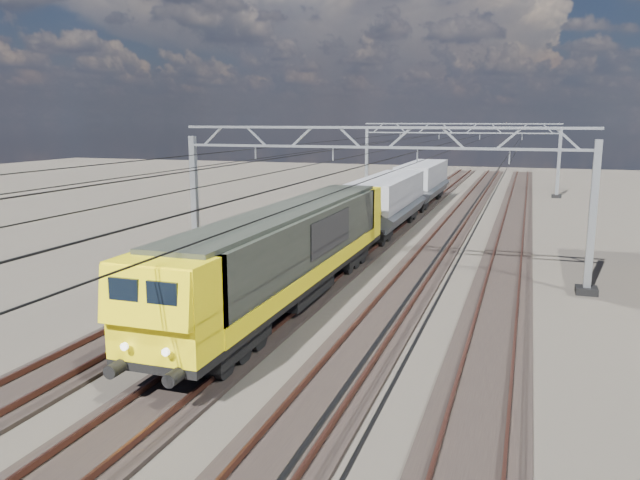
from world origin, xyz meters
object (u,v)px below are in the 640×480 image
(hopper_wagon_lead, at_px, (387,199))
(locomotive, at_px, (292,249))
(catenary_gantry_mid, at_px, (374,196))
(hopper_wagon_mid, at_px, (422,180))
(catenary_gantry_far, at_px, (458,155))

(hopper_wagon_lead, bearing_deg, locomotive, -90.00)
(catenary_gantry_mid, bearing_deg, hopper_wagon_lead, 99.33)
(hopper_wagon_mid, bearing_deg, locomotive, -90.00)
(hopper_wagon_lead, bearing_deg, hopper_wagon_mid, 90.00)
(locomotive, xyz_separation_m, hopper_wagon_mid, (-0.00, 31.90, -0.09))
(hopper_wagon_lead, bearing_deg, catenary_gantry_far, 85.20)
(locomotive, relative_size, hopper_wagon_mid, 1.62)
(hopper_wagon_mid, bearing_deg, catenary_gantry_far, 78.26)
(hopper_wagon_lead, bearing_deg, catenary_gantry_mid, -80.67)
(catenary_gantry_far, bearing_deg, hopper_wagon_mid, -101.74)
(hopper_wagon_lead, distance_m, hopper_wagon_mid, 14.20)
(catenary_gantry_mid, distance_m, hopper_wagon_lead, 12.45)
(locomotive, xyz_separation_m, hopper_wagon_lead, (-0.00, 17.70, -0.09))
(locomotive, bearing_deg, catenary_gantry_far, 87.24)
(catenary_gantry_mid, height_order, locomotive, catenary_gantry_mid)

